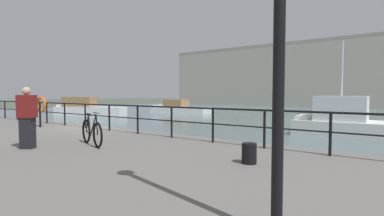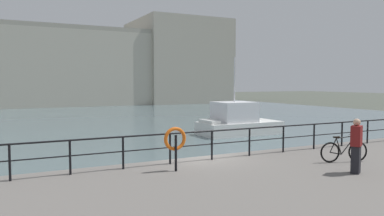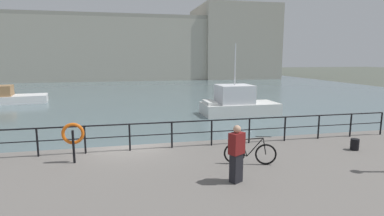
{
  "view_description": "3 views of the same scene",
  "coord_description": "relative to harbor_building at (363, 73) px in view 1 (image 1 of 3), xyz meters",
  "views": [
    {
      "loc": [
        11.13,
        -8.18,
        2.57
      ],
      "look_at": [
        2.57,
        3.94,
        1.83
      ],
      "focal_mm": 26.36,
      "sensor_mm": 36.0,
      "label": 1
    },
    {
      "loc": [
        -6.66,
        -12.5,
        3.85
      ],
      "look_at": [
        1.45,
        3.55,
        2.65
      ],
      "focal_mm": 35.4,
      "sensor_mm": 36.0,
      "label": 2
    },
    {
      "loc": [
        -0.05,
        -12.48,
        4.65
      ],
      "look_at": [
        3.48,
        3.41,
        1.95
      ],
      "focal_mm": 28.64,
      "sensor_mm": 36.0,
      "label": 3
    }
  ],
  "objects": [
    {
      "name": "life_ring_stand",
      "position": [
        -8.35,
        -58.58,
        -4.58
      ],
      "size": [
        0.75,
        0.16,
        1.4
      ],
      "color": "black",
      "rests_on": "quay_promenade"
    },
    {
      "name": "mooring_bollard",
      "position": [
        2.14,
        -59.42,
        -5.33
      ],
      "size": [
        0.32,
        0.32,
        0.44
      ],
      "primitive_type": "cylinder",
      "color": "black",
      "rests_on": "quay_promenade"
    },
    {
      "name": "harbor_building",
      "position": [
        0.0,
        0.0,
        0.0
      ],
      "size": [
        66.57,
        17.37,
        15.93
      ],
      "color": "#B2AD9E",
      "rests_on": "ground_plane"
    },
    {
      "name": "moored_small_launch",
      "position": [
        2.43,
        -45.91,
        -5.67
      ],
      "size": [
        6.18,
        2.85,
        5.74
      ],
      "rotation": [
        0.0,
        0.0,
        3.15
      ],
      "color": "white",
      "rests_on": "water_basin"
    },
    {
      "name": "moored_red_daysailer",
      "position": [
        -18.79,
        -35.07,
        -5.96
      ],
      "size": [
        8.29,
        3.96,
        1.83
      ],
      "rotation": [
        0.0,
        0.0,
        3.3
      ],
      "color": "white",
      "rests_on": "water_basin"
    },
    {
      "name": "water_basin",
      "position": [
        -6.54,
        -26.65,
        -6.62
      ],
      "size": [
        80.0,
        60.0,
        0.01
      ],
      "primitive_type": "cube",
      "color": "slate",
      "rests_on": "ground_plane"
    },
    {
      "name": "moored_harbor_tender",
      "position": [
        -24.69,
        -45.12,
        -5.76
      ],
      "size": [
        8.58,
        5.08,
        2.22
      ],
      "rotation": [
        0.0,
        0.0,
        3.54
      ],
      "color": "white",
      "rests_on": "water_basin"
    },
    {
      "name": "quay_railing",
      "position": [
        -7.28,
        -57.6,
        -4.81
      ],
      "size": [
        24.78,
        0.07,
        1.08
      ],
      "color": "black",
      "rests_on": "quay_promenade"
    },
    {
      "name": "parked_bicycle",
      "position": [
        -2.52,
        -60.05,
        -5.16
      ],
      "size": [
        1.7,
        0.6,
        0.98
      ],
      "rotation": [
        0.0,
        0.0,
        -0.31
      ],
      "color": "black",
      "rests_on": "quay_promenade"
    },
    {
      "name": "standing_person",
      "position": [
        -3.51,
        -61.37,
        -4.69
      ],
      "size": [
        0.52,
        0.46,
        1.69
      ],
      "rotation": [
        0.0,
        0.0,
        2.09
      ],
      "color": "black",
      "rests_on": "quay_promenade"
    },
    {
      "name": "ground_plane",
      "position": [
        -6.54,
        -56.85,
        -6.62
      ],
      "size": [
        240.0,
        240.0,
        0.0
      ],
      "primitive_type": "plane",
      "color": "#4C5147"
    }
  ]
}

